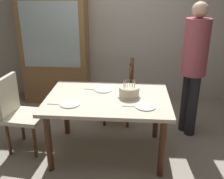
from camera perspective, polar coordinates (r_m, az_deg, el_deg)
ground at (r=3.41m, az=-0.86°, el=-13.19°), size 6.40×6.40×0.00m
back_wall at (r=4.68m, az=1.18°, el=13.76°), size 6.40×0.10×2.60m
dining_table at (r=3.08m, az=-0.93°, el=-3.30°), size 1.42×0.99×0.74m
birthday_cake at (r=3.06m, az=3.72°, el=-0.46°), size 0.28×0.28×0.19m
plate_near_celebrant at (r=2.90m, az=-9.05°, el=-3.10°), size 0.22×0.22×0.01m
plate_far_side at (r=3.25m, az=-1.82°, el=-0.02°), size 0.22×0.22×0.01m
plate_near_guest at (r=2.83m, az=7.26°, el=-3.65°), size 0.22×0.22×0.01m
fork_near_celebrant at (r=2.93m, az=-12.15°, el=-3.12°), size 0.18×0.03×0.01m
fork_far_side at (r=3.28m, az=-4.59°, el=0.03°), size 0.18×0.05×0.01m
fork_near_guest at (r=2.83m, az=4.02°, el=-3.63°), size 0.18×0.03×0.01m
chair_spindle_back at (r=3.90m, az=1.61°, el=-0.79°), size 0.47×0.47×0.95m
chair_upholstered at (r=3.42m, az=-19.59°, el=-4.13°), size 0.49×0.48×0.95m
person_guest at (r=3.57m, az=17.29°, el=5.53°), size 0.32×0.32×1.77m
china_cabinet at (r=4.64m, az=-12.16°, el=8.84°), size 1.10×0.45×1.90m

